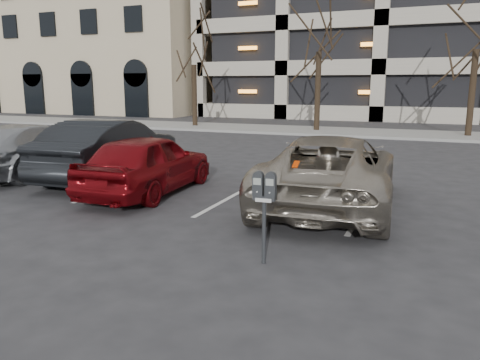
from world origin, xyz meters
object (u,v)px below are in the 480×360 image
object	(u,v)px
tree_a	(193,25)
car_dark	(110,149)
parking_meter	(264,195)
tree_b	(321,0)
car_silver	(31,149)
suv_silver	(330,171)
car_red	(148,163)

from	to	relation	value
tree_a	car_dark	world-z (taller)	tree_a
parking_meter	tree_b	bearing A→B (deg)	96.76
car_dark	car_silver	bearing A→B (deg)	1.67
tree_b	parking_meter	size ratio (longest dim) A/B	7.08
parking_meter	car_dark	size ratio (longest dim) A/B	0.27
tree_b	car_silver	distance (m)	15.93
tree_b	suv_silver	distance (m)	16.00
car_red	car_silver	bearing A→B (deg)	-13.28
tree_b	car_silver	xyz separation A→B (m)	(-4.48, -14.17, -5.71)
suv_silver	car_silver	xyz separation A→B (m)	(-8.20, 0.31, -0.03)
tree_b	suv_silver	bearing A→B (deg)	-75.58
parking_meter	car_silver	size ratio (longest dim) A/B	0.26
parking_meter	car_silver	distance (m)	8.85
car_red	tree_a	bearing A→B (deg)	-69.10
car_red	suv_silver	bearing A→B (deg)	-177.36
car_silver	car_red	bearing A→B (deg)	164.04
car_silver	parking_meter	bearing A→B (deg)	149.04
suv_silver	parking_meter	bearing A→B (deg)	82.46
parking_meter	car_dark	world-z (taller)	car_dark
tree_a	parking_meter	size ratio (longest dim) A/B	6.15
car_red	parking_meter	bearing A→B (deg)	138.49
car_dark	car_silver	size ratio (longest dim) A/B	0.98
parking_meter	car_dark	distance (m)	6.91
suv_silver	car_silver	size ratio (longest dim) A/B	1.12
tree_a	car_dark	size ratio (longest dim) A/B	1.65
tree_b	car_red	distance (m)	15.97
car_red	car_dark	size ratio (longest dim) A/B	0.86
tree_a	car_red	xyz separation A→B (m)	(6.74, -14.91, -4.88)
car_dark	car_silver	world-z (taller)	car_dark
car_dark	parking_meter	bearing A→B (deg)	139.50
tree_b	suv_silver	size ratio (longest dim) A/B	1.66
tree_a	tree_b	bearing A→B (deg)	0.00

